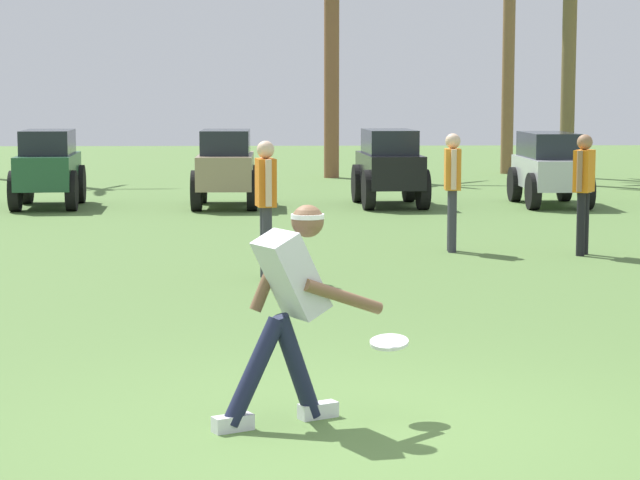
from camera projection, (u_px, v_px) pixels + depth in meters
ground_plane at (360, 430)px, 7.84m from camera, size 80.00×80.00×0.00m
frisbee_thrower at (290, 301)px, 7.93m from camera, size 1.11×0.56×1.40m
frisbee_in_flight at (389, 342)px, 8.11m from camera, size 0.31×0.31×0.07m
teammate_near_sideline at (584, 183)px, 16.02m from camera, size 0.34×0.46×1.56m
teammate_midfield at (266, 196)px, 14.03m from camera, size 0.25×0.50×1.56m
teammate_deep at (452, 181)px, 16.37m from camera, size 0.22×0.50×1.56m
parked_car_slot_c at (48, 166)px, 22.64m from camera, size 1.30×2.41×1.40m
parked_car_slot_d at (226, 166)px, 22.70m from camera, size 1.16×2.35×1.40m
parked_car_slot_e at (389, 165)px, 22.90m from camera, size 1.29×2.40×1.40m
parked_car_slot_f at (549, 166)px, 23.03m from camera, size 1.16×2.41×1.34m
palm_tree_left_of_centre at (332, 48)px, 29.97m from camera, size 3.75×3.28×5.20m
palm_tree_far_right at (569, 48)px, 27.87m from camera, size 3.45×3.40×5.03m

